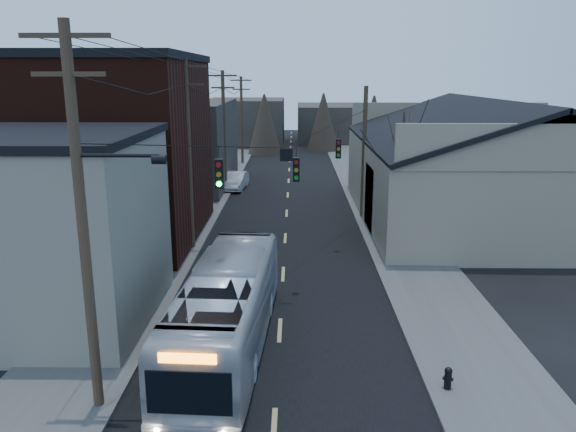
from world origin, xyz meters
name	(u,v)px	position (x,y,z in m)	size (l,w,h in m)	color
road_surface	(287,200)	(0.00, 30.00, 0.01)	(9.00, 110.00, 0.02)	black
sidewalk_left	(201,200)	(-6.50, 30.00, 0.06)	(4.00, 110.00, 0.12)	#474744
sidewalk_right	(374,200)	(6.50, 30.00, 0.06)	(4.00, 110.00, 0.12)	#474744
building_clapboard	(40,231)	(-9.00, 9.00, 3.50)	(8.00, 8.00, 7.00)	slate
building_brick	(106,152)	(-10.00, 20.00, 5.00)	(10.00, 12.00, 10.00)	black
building_left_far	(175,144)	(-9.50, 36.00, 3.50)	(9.00, 14.00, 7.00)	#302C26
warehouse	(486,177)	(13.00, 25.00, 2.70)	(16.16, 20.60, 7.73)	gray
building_far_left	(246,122)	(-6.00, 65.00, 3.00)	(10.00, 12.00, 6.00)	#302C26
building_far_right	(340,123)	(7.00, 70.00, 2.50)	(12.00, 14.00, 5.00)	#302C26
bare_tree	(401,177)	(6.50, 20.00, 3.60)	(0.40, 0.40, 7.20)	black
utility_lines	(237,144)	(-3.11, 24.14, 4.95)	(11.24, 45.28, 10.50)	#382B1E
bus	(227,309)	(-1.76, 6.56, 1.49)	(2.50, 10.70, 2.98)	#B5B9C2
parked_car	(236,181)	(-4.30, 34.20, 0.71)	(1.50, 4.30, 1.42)	#B9BBC1
fire_hydrant	(448,377)	(5.10, 3.93, 0.49)	(0.33, 0.23, 0.69)	black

